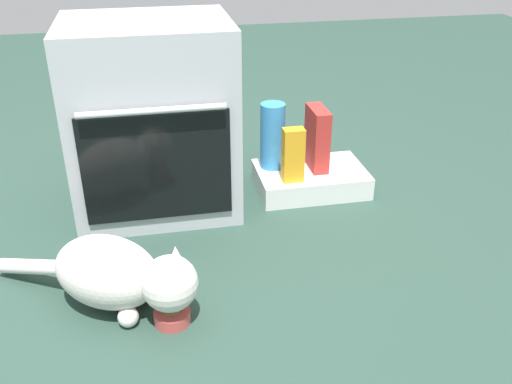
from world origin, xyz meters
name	(u,v)px	position (x,y,z in m)	size (l,w,h in m)	color
ground	(158,250)	(0.00, 0.00, 0.00)	(8.00, 8.00, 0.00)	#284238
oven	(152,119)	(0.03, 0.38, 0.39)	(0.66, 0.58, 0.79)	#B7BABF
pantry_cabinet	(310,179)	(0.71, 0.37, 0.05)	(0.49, 0.32, 0.10)	white
food_bowl	(172,315)	(0.03, -0.42, 0.03)	(0.12, 0.12, 0.07)	#C64C47
cat	(119,274)	(-0.13, -0.32, 0.14)	(0.69, 0.49, 0.26)	silver
cereal_box	(317,138)	(0.74, 0.39, 0.24)	(0.07, 0.18, 0.28)	#B72D28
water_bottle	(273,136)	(0.55, 0.44, 0.25)	(0.11, 0.11, 0.30)	#388CD1
juice_carton	(293,155)	(0.60, 0.28, 0.22)	(0.09, 0.06, 0.24)	orange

